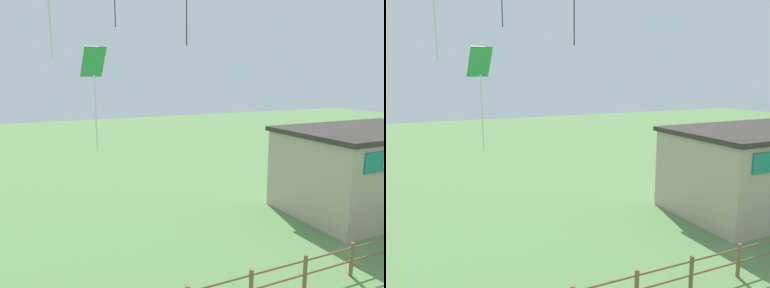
# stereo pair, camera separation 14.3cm
# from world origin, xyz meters

# --- Properties ---
(seaside_building) EXTENTS (9.05, 6.00, 4.42)m
(seaside_building) POSITION_xyz_m (11.71, 11.29, 2.22)
(seaside_building) COLOR #B7A88E
(seaside_building) RESTS_ON ground_plane
(kite_green_diamond) EXTENTS (0.83, 0.64, 3.37)m
(kite_green_diamond) POSITION_xyz_m (-2.74, 10.08, 7.08)
(kite_green_diamond) COLOR green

